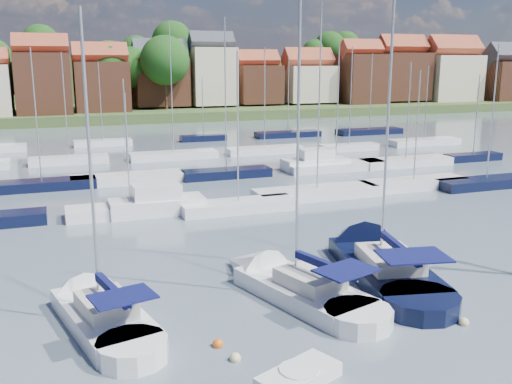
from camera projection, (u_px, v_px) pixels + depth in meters
name	position (u px, v px, depth m)	size (l,w,h in m)	color
ground	(174.00, 165.00, 62.92)	(260.00, 260.00, 0.00)	#4E5F6A
sailboat_left	(95.00, 309.00, 25.52)	(5.19, 10.96, 14.45)	white
sailboat_centre	(284.00, 284.00, 28.44)	(6.30, 11.77, 15.49)	white
sailboat_navy	(372.00, 258.00, 32.27)	(6.33, 14.42, 19.22)	black
tender	(299.00, 377.00, 20.26)	(3.44, 2.57, 0.67)	white
buoy_b	(235.00, 361.00, 21.87)	(0.44, 0.44, 0.44)	beige
buoy_c	(218.00, 346.00, 22.95)	(0.45, 0.45, 0.45)	#D85914
buoy_d	(464.00, 325.00, 24.84)	(0.45, 0.45, 0.45)	beige
buoy_e	(397.00, 256.00, 33.48)	(0.45, 0.45, 0.45)	#D85914
marina_field	(201.00, 167.00, 58.99)	(79.62, 41.41, 15.93)	white
far_shore_town	(109.00, 87.00, 147.68)	(212.46, 90.00, 22.27)	#47562B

